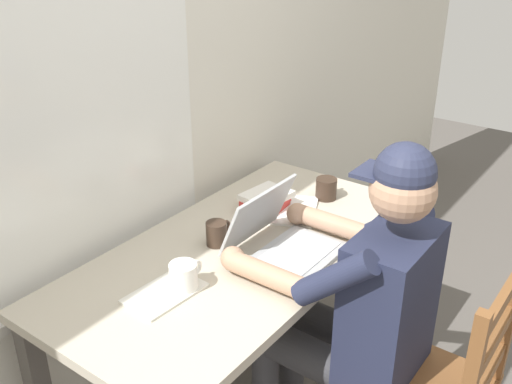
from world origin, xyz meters
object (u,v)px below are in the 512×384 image
at_px(desk, 242,272).
at_px(coffee_mug_white, 184,277).
at_px(seated_person, 358,300).
at_px(laptop, 281,239).
at_px(coffee_mug_spare, 327,188).
at_px(coffee_mug_dark, 217,233).
at_px(book_stack_main, 266,201).
at_px(computer_mouse, 345,226).

xyz_separation_m(desk, coffee_mug_white, (-0.30, -0.01, 0.15)).
height_order(seated_person, laptop, seated_person).
xyz_separation_m(coffee_mug_white, coffee_mug_spare, (0.81, -0.03, -0.00)).
distance_m(seated_person, coffee_mug_dark, 0.53).
xyz_separation_m(desk, coffee_mug_dark, (-0.03, 0.08, 0.15)).
height_order(desk, book_stack_main, book_stack_main).
bearing_deg(computer_mouse, laptop, 159.55).
distance_m(seated_person, coffee_mug_spare, 0.61).
xyz_separation_m(desk, book_stack_main, (0.28, 0.09, 0.14)).
bearing_deg(desk, book_stack_main, 18.46).
relative_size(coffee_mug_white, coffee_mug_dark, 1.13).
xyz_separation_m(coffee_mug_dark, coffee_mug_spare, (0.54, -0.12, -0.00)).
bearing_deg(seated_person, computer_mouse, 36.46).
bearing_deg(laptop, seated_person, -90.08).
height_order(desk, coffee_mug_spare, coffee_mug_spare).
bearing_deg(laptop, coffee_mug_dark, 112.06).
bearing_deg(coffee_mug_spare, laptop, -169.06).
xyz_separation_m(computer_mouse, book_stack_main, (-0.04, 0.32, 0.02)).
bearing_deg(laptop, desk, 112.33).
distance_m(coffee_mug_spare, book_stack_main, 0.27).
xyz_separation_m(laptop, computer_mouse, (0.27, -0.10, -0.03)).
height_order(seated_person, book_stack_main, seated_person).
bearing_deg(coffee_mug_dark, coffee_mug_spare, -12.72).
xyz_separation_m(computer_mouse, coffee_mug_dark, (-0.35, 0.31, 0.03)).
bearing_deg(desk, coffee_mug_dark, 111.65).
distance_m(coffee_mug_white, coffee_mug_dark, 0.29).
height_order(seated_person, computer_mouse, seated_person).
relative_size(seated_person, book_stack_main, 6.22).
bearing_deg(coffee_mug_white, coffee_mug_dark, 19.26).
xyz_separation_m(desk, seated_person, (0.05, -0.43, 0.03)).
relative_size(laptop, coffee_mug_dark, 2.99).
relative_size(laptop, book_stack_main, 1.66).
bearing_deg(desk, seated_person, -83.03).
relative_size(computer_mouse, coffee_mug_spare, 0.81).
xyz_separation_m(seated_person, coffee_mug_dark, (-0.08, 0.51, 0.11)).
distance_m(laptop, coffee_mug_dark, 0.23).
bearing_deg(computer_mouse, book_stack_main, 97.70).
bearing_deg(coffee_mug_white, coffee_mug_spare, -1.99).
xyz_separation_m(seated_person, computer_mouse, (0.27, 0.20, 0.08)).
height_order(seated_person, coffee_mug_white, seated_person).
bearing_deg(seated_person, laptop, 89.92).
bearing_deg(laptop, coffee_mug_white, 161.83).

